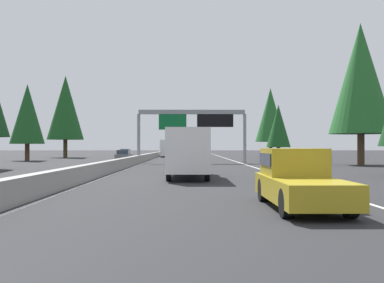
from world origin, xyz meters
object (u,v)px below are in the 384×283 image
(bus_mid_center, at_px, (169,148))
(oncoming_far, at_px, (124,156))
(sign_gantry_overhead, at_px, (193,121))
(conifer_left_mid, at_px, (65,108))
(pickup_far_right, at_px, (298,178))
(box_truck_distant_a, at_px, (188,152))
(conifer_right_far, at_px, (270,115))
(oncoming_near, at_px, (125,153))
(sedan_near_center, at_px, (188,153))
(conifer_right_mid, at_px, (278,126))
(conifer_right_near, at_px, (361,78))
(conifer_left_near, at_px, (27,114))

(bus_mid_center, xyz_separation_m, oncoming_far, (-24.77, 4.80, -1.03))
(sign_gantry_overhead, xyz_separation_m, conifer_left_mid, (26.04, 21.95, 3.75))
(sign_gantry_overhead, relative_size, pickup_far_right, 2.26)
(conifer_left_mid, bearing_deg, sign_gantry_overhead, -139.88)
(pickup_far_right, height_order, box_truck_distant_a, box_truck_distant_a)
(conifer_right_far, bearing_deg, oncoming_near, 88.55)
(box_truck_distant_a, distance_m, oncoming_near, 57.55)
(pickup_far_right, bearing_deg, box_truck_distant_a, 14.88)
(sign_gantry_overhead, xyz_separation_m, oncoming_far, (7.33, 9.10, -4.23))
(sedan_near_center, relative_size, conifer_right_mid, 0.53)
(conifer_right_near, relative_size, conifer_left_near, 1.42)
(oncoming_near, height_order, conifer_left_near, conifer_left_near)
(sign_gantry_overhead, bearing_deg, conifer_left_mid, 40.12)
(sign_gantry_overhead, bearing_deg, box_truck_distant_a, 178.62)
(oncoming_near, xyz_separation_m, conifer_right_near, (-37.45, -29.65, 8.30))
(box_truck_distant_a, bearing_deg, conifer_right_mid, -18.75)
(sign_gantry_overhead, bearing_deg, conifer_left_near, 68.43)
(pickup_far_right, xyz_separation_m, conifer_right_near, (32.09, -14.40, 8.07))
(oncoming_far, bearing_deg, conifer_right_mid, 110.43)
(box_truck_distant_a, height_order, oncoming_far, box_truck_distant_a)
(bus_mid_center, bearing_deg, conifer_right_mid, -133.65)
(box_truck_distant_a, relative_size, conifer_right_near, 0.58)
(conifer_left_mid, bearing_deg, bus_mid_center, -71.07)
(pickup_far_right, relative_size, oncoming_far, 1.27)
(oncoming_near, xyz_separation_m, conifer_right_far, (-0.68, -27.00, 7.08))
(sedan_near_center, xyz_separation_m, bus_mid_center, (-0.29, 3.57, 1.03))
(sign_gantry_overhead, xyz_separation_m, conifer_right_mid, (15.57, -13.03, 0.09))
(conifer_right_near, bearing_deg, conifer_left_mid, 51.06)
(conifer_right_near, bearing_deg, pickup_far_right, 155.84)
(oncoming_far, xyz_separation_m, conifer_right_mid, (8.24, -22.12, 4.33))
(conifer_right_mid, height_order, conifer_left_near, conifer_left_near)
(conifer_right_mid, height_order, conifer_left_mid, conifer_left_mid)
(pickup_far_right, relative_size, conifer_right_mid, 0.68)
(sign_gantry_overhead, height_order, conifer_right_near, conifer_right_near)
(bus_mid_center, xyz_separation_m, oncoming_near, (-0.33, 8.03, -1.03))
(pickup_far_right, relative_size, bus_mid_center, 0.49)
(sign_gantry_overhead, relative_size, oncoming_far, 2.88)
(box_truck_distant_a, distance_m, conifer_left_mid, 55.37)
(sedan_near_center, distance_m, oncoming_far, 26.42)
(box_truck_distant_a, bearing_deg, oncoming_far, 14.94)
(pickup_far_right, xyz_separation_m, box_truck_distant_a, (13.22, 3.51, 0.70))
(conifer_left_mid, bearing_deg, conifer_right_far, -82.16)
(oncoming_near, relative_size, conifer_right_near, 0.30)
(conifer_right_far, height_order, conifer_left_mid, conifer_left_mid)
(conifer_left_near, height_order, conifer_left_mid, conifer_left_mid)
(conifer_right_near, height_order, conifer_right_far, conifer_right_near)
(pickup_far_right, height_order, sedan_near_center, pickup_far_right)
(conifer_right_near, bearing_deg, conifer_left_near, 69.90)
(oncoming_near, bearing_deg, conifer_right_far, 88.55)
(sedan_near_center, xyz_separation_m, conifer_right_near, (-38.07, -18.04, 8.30))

